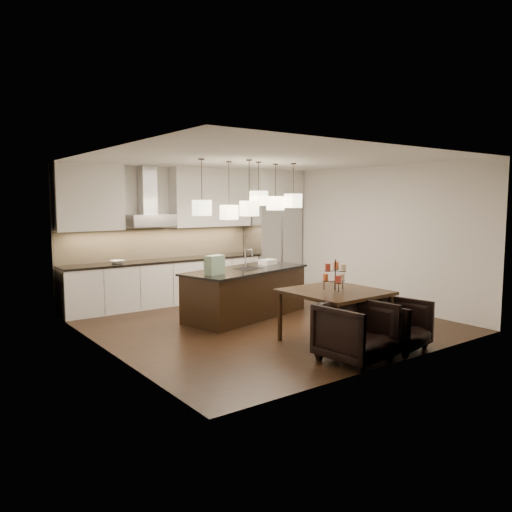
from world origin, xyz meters
TOP-DOWN VIEW (x-y plane):
  - floor at (0.00, 0.00)m, footprint 5.50×5.50m
  - ceiling at (0.00, 0.00)m, footprint 5.50×5.50m
  - wall_back at (0.00, 2.76)m, footprint 5.50×0.02m
  - wall_front at (0.00, -2.76)m, footprint 5.50×0.02m
  - wall_left at (-2.76, 0.00)m, footprint 0.02×5.50m
  - wall_right at (2.76, 0.00)m, footprint 0.02×5.50m
  - refrigerator at (2.10, 2.38)m, footprint 1.20×0.72m
  - fridge_panel at (2.10, 2.38)m, footprint 1.26×0.72m
  - lower_cabinets at (-0.62, 2.43)m, footprint 4.21×0.62m
  - countertop at (-0.62, 2.43)m, footprint 4.21×0.66m
  - backsplash at (-0.62, 2.73)m, footprint 4.21×0.02m
  - upper_cab_left at (-2.10, 2.57)m, footprint 1.25×0.35m
  - upper_cab_right at (0.55, 2.57)m, footprint 1.85×0.35m
  - hood_canopy at (-0.93, 2.48)m, footprint 0.90×0.52m
  - hood_chimney at (-0.93, 2.59)m, footprint 0.30×0.28m
  - fruit_bowl at (-1.67, 2.38)m, footprint 0.30×0.30m
  - island_body at (0.05, 0.58)m, footprint 2.54×1.50m
  - island_top at (0.05, 0.58)m, footprint 2.64×1.59m
  - faucet at (0.12, 0.70)m, footprint 0.15×0.25m
  - tote_bag at (-0.78, 0.31)m, footprint 0.36×0.24m
  - food_container at (0.77, 0.86)m, footprint 0.37×0.30m
  - dining_table at (0.14, -1.58)m, footprint 1.34×1.34m
  - candelabra at (0.14, -1.58)m, footprint 0.39×0.39m
  - candle_a at (0.29, -1.58)m, footprint 0.08×0.08m
  - candle_b at (0.06, -1.46)m, footprint 0.08×0.08m
  - candle_c at (0.07, -1.71)m, footprint 0.08×0.08m
  - candle_d at (0.25, -1.48)m, footprint 0.08×0.08m
  - candle_e at (0.00, -1.56)m, footprint 0.08×0.08m
  - candle_f at (0.16, -1.72)m, footprint 0.08×0.08m
  - armchair_left at (-0.28, -2.38)m, footprint 0.93×0.96m
  - armchair_right at (0.61, -2.36)m, footprint 0.88×0.90m
  - pendant_a at (-0.90, 0.51)m, footprint 0.24×0.24m
  - pendant_b at (-0.23, 0.70)m, footprint 0.24×0.24m
  - pendant_c at (0.25, 0.45)m, footprint 0.24×0.24m
  - pendant_d at (0.80, 0.66)m, footprint 0.24×0.24m
  - pendant_e at (0.99, 0.37)m, footprint 0.24×0.24m
  - pendant_f at (-0.15, 0.19)m, footprint 0.24×0.24m

SIDE VIEW (x-z plane):
  - floor at x=0.00m, z-range -0.02..0.00m
  - armchair_right at x=0.61m, z-range 0.00..0.71m
  - dining_table at x=0.14m, z-range 0.00..0.79m
  - armchair_left at x=-0.28m, z-range 0.00..0.79m
  - island_body at x=0.05m, z-range 0.00..0.84m
  - lower_cabinets at x=-0.62m, z-range 0.00..0.88m
  - island_top at x=0.05m, z-range 0.84..0.88m
  - countertop at x=-0.62m, z-range 0.88..0.92m
  - food_container at x=0.77m, z-range 0.88..0.97m
  - fruit_bowl at x=-1.67m, z-range 0.92..0.98m
  - candle_a at x=0.29m, z-range 0.92..1.03m
  - candle_b at x=0.06m, z-range 0.92..1.03m
  - candle_c at x=0.07m, z-range 0.92..1.03m
  - candelabra at x=0.14m, z-range 0.79..1.25m
  - tote_bag at x=-0.78m, z-range 0.88..1.20m
  - faucet at x=0.12m, z-range 0.88..1.24m
  - refrigerator at x=2.10m, z-range 0.00..2.15m
  - candle_d at x=0.25m, z-range 1.09..1.20m
  - candle_e at x=0.00m, z-range 1.09..1.20m
  - candle_f at x=0.16m, z-range 1.09..1.20m
  - backsplash at x=-0.62m, z-range 0.92..1.55m
  - wall_back at x=0.00m, z-range 0.00..2.80m
  - wall_front at x=0.00m, z-range 0.00..2.80m
  - wall_left at x=-2.76m, z-range 0.00..2.80m
  - wall_right at x=2.76m, z-range 0.00..2.80m
  - hood_canopy at x=-0.93m, z-range 1.60..1.84m
  - pendant_b at x=-0.23m, z-range 1.77..2.03m
  - pendant_f at x=-0.15m, z-range 1.85..2.11m
  - pendant_a at x=-0.90m, z-range 1.86..2.12m
  - pendant_d at x=0.80m, z-range 1.93..2.19m
  - pendant_e at x=0.99m, z-range 1.98..2.24m
  - pendant_c at x=0.25m, z-range 2.02..2.28m
  - upper_cab_left at x=-2.10m, z-range 1.55..2.80m
  - upper_cab_right at x=0.55m, z-range 1.55..2.80m
  - hood_chimney at x=-0.93m, z-range 1.84..2.80m
  - fridge_panel at x=2.10m, z-range 2.15..2.80m
  - ceiling at x=0.00m, z-range 2.80..2.82m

